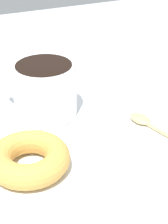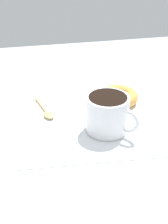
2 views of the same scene
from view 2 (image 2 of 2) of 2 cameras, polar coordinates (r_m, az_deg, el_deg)
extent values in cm
cube|color=#B2BCC6|center=(73.94, 2.07, -2.82)|extent=(120.00, 120.00, 2.00)
cube|color=white|center=(74.60, 0.00, -1.42)|extent=(34.90, 34.90, 0.30)
cylinder|color=white|center=(69.01, 4.27, -0.27)|extent=(9.57, 9.57, 8.17)
cylinder|color=black|center=(67.11, 4.39, 2.58)|extent=(8.37, 8.37, 0.60)
torus|color=white|center=(66.79, 8.03, -1.65)|extent=(4.73, 4.26, 5.48)
torus|color=gold|center=(81.86, 6.26, 2.85)|extent=(10.32, 10.32, 3.12)
ellipsoid|color=#D8B772|center=(75.77, -6.40, -0.55)|extent=(4.07, 3.20, 0.90)
cylinder|color=#D8B772|center=(80.44, -7.79, 1.18)|extent=(9.14, 2.79, 0.56)
camera|label=1|loc=(1.10, 5.82, 25.68)|focal=60.00mm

